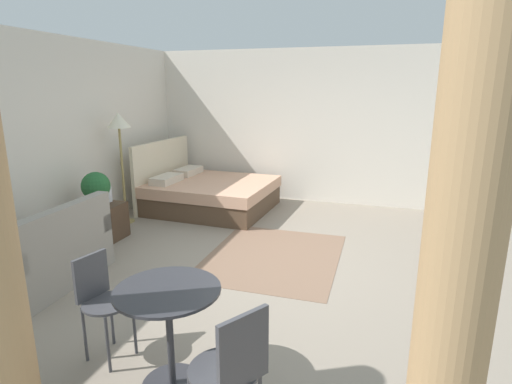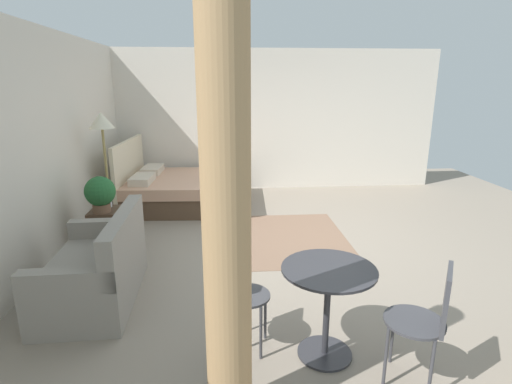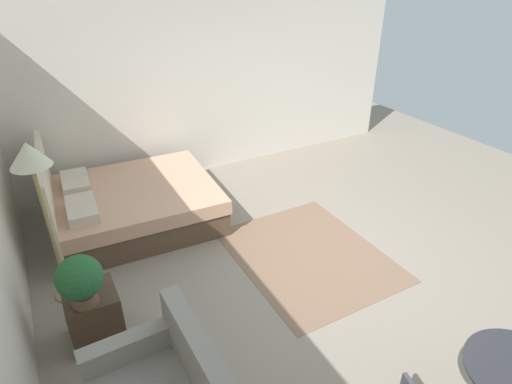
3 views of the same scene
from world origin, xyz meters
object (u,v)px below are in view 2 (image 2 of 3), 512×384
vase (106,199)px  cafe_chair_near_window (429,315)px  couch (98,271)px  floor_lamp (102,128)px  balcony_table (328,295)px  cafe_chair_near_couch (238,289)px  nightstand (110,227)px  potted_plant (100,193)px  bed (183,189)px

vase → cafe_chair_near_window: bearing=-134.2°
couch → cafe_chair_near_window: 2.99m
floor_lamp → balcony_table: bearing=-141.2°
couch → cafe_chair_near_couch: couch is taller
couch → balcony_table: (-1.00, -2.04, 0.23)m
nightstand → potted_plant: 0.52m
cafe_chair_near_window → nightstand: bearing=46.5°
balcony_table → cafe_chair_near_window: size_ratio=0.82×
nightstand → cafe_chair_near_window: 4.02m
couch → cafe_chair_near_couch: 1.62m
nightstand → floor_lamp: size_ratio=0.29×
nightstand → cafe_chair_near_window: (-2.76, -2.91, 0.31)m
couch → potted_plant: (1.28, 0.31, 0.45)m
bed → balcony_table: (-4.13, -1.53, 0.24)m
potted_plant → nightstand: bearing=-23.1°
cafe_chair_near_window → floor_lamp: bearing=41.7°
cafe_chair_near_couch → cafe_chair_near_window: bearing=-112.6°
couch → nightstand: bearing=10.9°
balcony_table → cafe_chair_near_couch: (0.16, 0.68, -0.01)m
couch → balcony_table: bearing=-116.3°
nightstand → potted_plant: bearing=156.9°
potted_plant → balcony_table: (-2.28, -2.35, -0.23)m
nightstand → cafe_chair_near_couch: cafe_chair_near_couch is taller
balcony_table → couch: bearing=63.7°
vase → floor_lamp: size_ratio=0.13×
vase → cafe_chair_near_window: size_ratio=0.24×
couch → potted_plant: 1.39m
bed → floor_lamp: size_ratio=1.22×
potted_plant → vase: bearing=1.2°
balcony_table → cafe_chair_near_couch: bearing=76.7°
nightstand → floor_lamp: bearing=14.2°
couch → vase: bearing=11.8°
bed → vase: bed is taller
vase → floor_lamp: bearing=12.6°
couch → cafe_chair_near_window: size_ratio=1.52×
potted_plant → cafe_chair_near_couch: (-2.12, -1.67, -0.24)m
cafe_chair_near_window → vase: bearing=45.8°
floor_lamp → cafe_chair_near_couch: 3.57m
floor_lamp → balcony_table: size_ratio=2.26×
couch → cafe_chair_near_window: (-1.38, -2.64, 0.26)m
couch → bed: bearing=-9.3°
bed → couch: (-3.13, 0.51, 0.02)m
balcony_table → bed: bearing=20.3°
nightstand → balcony_table: 3.33m
couch → vase: couch is taller
bed → cafe_chair_near_couch: bed is taller
bed → nightstand: bearing=156.0°
vase → cafe_chair_near_couch: size_ratio=0.27×
cafe_chair_near_couch → couch: bearing=58.1°
nightstand → potted_plant: (-0.10, 0.04, 0.50)m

